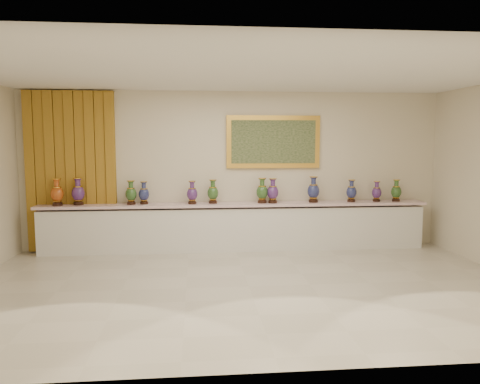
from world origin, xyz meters
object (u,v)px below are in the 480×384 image
(vase_1, at_px, (78,193))
(vase_0, at_px, (57,193))
(counter, at_px, (235,227))
(vase_2, at_px, (131,194))

(vase_1, bearing_deg, vase_0, -169.01)
(vase_0, xyz_separation_m, vase_1, (0.35, 0.07, 0.00))
(vase_1, bearing_deg, counter, -0.34)
(vase_0, relative_size, vase_1, 1.00)
(vase_1, relative_size, vase_2, 1.12)
(counter, height_order, vase_2, vase_2)
(vase_2, bearing_deg, vase_1, 178.33)
(vase_0, bearing_deg, counter, 0.92)
(vase_1, distance_m, vase_2, 0.95)
(counter, distance_m, vase_2, 2.04)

